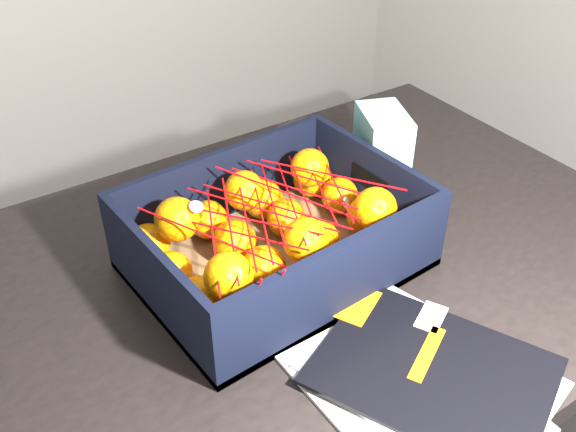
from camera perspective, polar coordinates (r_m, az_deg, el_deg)
table at (r=1.06m, az=0.22°, el=-8.48°), size 1.25×0.88×0.75m
magazine_stack at (r=0.84m, az=11.89°, el=-13.86°), size 0.30×0.36×0.02m
produce_crate at (r=0.97m, az=-1.08°, el=-2.40°), size 0.40×0.30×0.13m
clementine_heap at (r=0.96m, az=-1.09°, el=-1.59°), size 0.38×0.28×0.12m
mesh_net at (r=0.92m, az=-1.16°, el=0.63°), size 0.33×0.27×0.09m
retail_carton at (r=1.12m, az=8.18°, el=5.29°), size 0.11×0.13×0.16m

